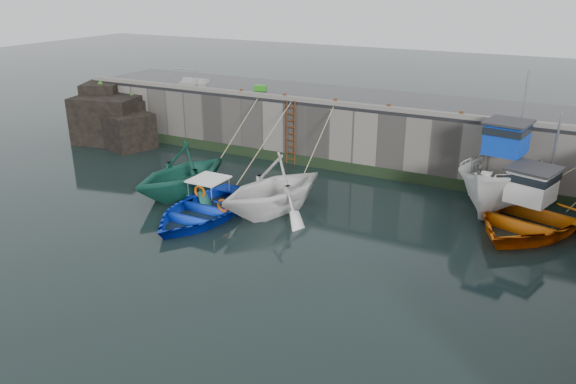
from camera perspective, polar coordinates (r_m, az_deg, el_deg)
The scene contains 22 objects.
ground at distance 19.43m, azimuth -7.93°, elevation -6.05°, with size 120.00×120.00×0.00m, color black.
quay_back at distance 29.31m, azimuth 6.11°, elevation 6.50°, with size 30.00×5.00×3.00m, color slate.
road_back at distance 28.96m, azimuth 6.23°, elevation 9.52°, with size 30.00×5.00×0.16m, color black.
kerb_back at distance 26.79m, azimuth 4.37°, elevation 9.05°, with size 30.00×0.30×0.20m, color slate.
algae_back at distance 27.40m, azimuth 4.04°, elevation 2.81°, with size 30.00×0.08×0.50m, color black.
rock_outcrop at distance 33.57m, azimuth -17.32°, elevation 7.10°, with size 5.85×4.24×3.41m.
ladder at distance 27.80m, azimuth 0.28°, elevation 6.01°, with size 0.51×0.08×3.20m.
boat_near_white at distance 24.72m, azimuth -10.59°, elevation -0.17°, with size 4.22×4.89×2.58m, color #1B604D.
boat_near_white_rope at distance 27.95m, azimuth -5.32°, elevation 2.60°, with size 0.04×4.34×3.10m, color tan, non-canonical shape.
boat_near_blue at distance 22.26m, azimuth -8.65°, elevation -2.46°, with size 3.84×5.38×1.11m, color #0D34CB.
boat_near_blue_rope at distance 26.20m, azimuth -2.22°, elevation 1.41°, with size 0.04×5.73×3.10m, color tan, non-canonical shape.
boat_near_blacktrim at distance 22.50m, azimuth -1.51°, elevation -1.96°, with size 4.36×5.05×2.66m, color white.
boat_near_blacktrim_rope at distance 25.99m, azimuth 2.95°, elevation 1.23°, with size 0.04×4.25×3.10m, color tan, non-canonical shape.
boat_far_white at distance 24.43m, azimuth 21.15°, elevation 1.30°, with size 3.74×7.30×5.69m.
boat_far_orange at distance 23.10m, azimuth 23.61°, elevation -1.91°, with size 6.88×8.23×4.47m.
fish_crate at distance 30.25m, azimuth -2.84°, elevation 10.53°, with size 0.64×0.41×0.28m, color #268618.
railing at distance 32.05m, azimuth -9.58°, elevation 10.97°, with size 1.60×1.05×1.00m.
bollard_a at distance 29.16m, azimuth -4.74°, elevation 10.09°, with size 0.18×0.18×0.28m, color #3F1E0F.
bollard_b at distance 27.93m, azimuth -0.32°, elevation 9.68°, with size 0.18×0.18×0.28m, color #3F1E0F.
bollard_c at distance 26.80m, azimuth 4.86°, elevation 9.13°, with size 0.18×0.18×0.28m, color #3F1E0F.
bollard_d at distance 25.93m, azimuth 10.21°, elevation 8.48°, with size 0.18×0.18×0.28m, color #3F1E0F.
bollard_e at distance 25.20m, azimuth 17.20°, elevation 7.51°, with size 0.18×0.18×0.28m, color #3F1E0F.
Camera 1 is at (10.28, -13.98, 8.75)m, focal length 35.00 mm.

